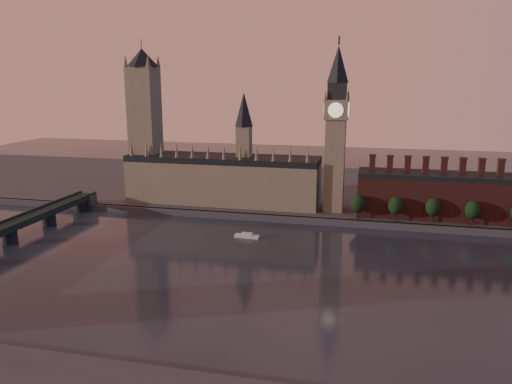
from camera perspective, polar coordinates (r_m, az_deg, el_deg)
ground at (r=221.79m, az=3.81°, el=-10.15°), size 900.00×900.00×0.00m
north_bank at (r=390.31m, az=8.13°, el=0.21°), size 900.00×182.00×4.00m
palace_of_westminster at (r=337.33m, az=-3.73°, el=1.73°), size 130.00×30.30×74.00m
victoria_tower at (r=352.48m, az=-12.58°, el=8.08°), size 24.00×24.00×108.00m
big_ben at (r=313.84m, az=9.13°, el=7.26°), size 15.00×15.00×107.00m
chimney_block at (r=322.63m, az=21.36°, el=-0.35°), size 110.00×25.00×37.00m
embankment_tree_0 at (r=304.33m, az=11.58°, el=-1.31°), size 8.60×8.60×14.88m
embankment_tree_1 at (r=304.45m, az=15.66°, el=-1.52°), size 8.60×8.60×14.88m
embankment_tree_2 at (r=308.04m, az=19.57°, el=-1.63°), size 8.60×8.60×14.88m
embankment_tree_3 at (r=309.85m, az=23.52°, el=-1.88°), size 8.60×8.60×14.88m
river_boat at (r=278.51m, az=-1.04°, el=-5.03°), size 14.02×4.57×2.77m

